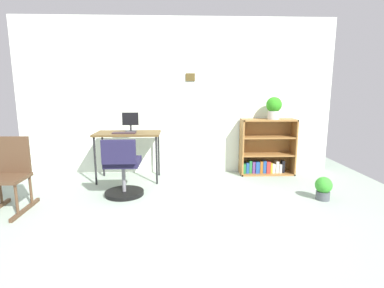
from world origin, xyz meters
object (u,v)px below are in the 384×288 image
at_px(desk, 128,137).
at_px(potted_plant_floor, 323,188).
at_px(monitor, 131,122).
at_px(bookshelf_low, 266,150).
at_px(potted_plant_on_shelf, 274,107).
at_px(office_chair, 123,171).
at_px(keyboard, 124,133).
at_px(rocking_chair, 9,173).

xyz_separation_m(desk, potted_plant_floor, (2.64, -0.97, -0.53)).
relative_size(monitor, bookshelf_low, 0.32).
distance_m(monitor, potted_plant_on_shelf, 2.30).
bearing_deg(office_chair, potted_plant_floor, -5.07).
relative_size(office_chair, bookshelf_low, 0.86).
relative_size(monitor, keyboard, 0.87).
bearing_deg(keyboard, desk, 71.20).
height_order(monitor, office_chair, monitor).
distance_m(keyboard, potted_plant_floor, 2.88).
height_order(office_chair, potted_plant_floor, office_chair).
relative_size(keyboard, potted_plant_floor, 1.14).
height_order(keyboard, potted_plant_floor, keyboard).
distance_m(monitor, keyboard, 0.25).
xyz_separation_m(monitor, office_chair, (0.01, -0.84, -0.56)).
xyz_separation_m(rocking_chair, potted_plant_on_shelf, (3.52, 1.33, 0.68)).
xyz_separation_m(desk, monitor, (0.03, 0.09, 0.22)).
distance_m(desk, rocking_chair, 1.65).
height_order(bookshelf_low, potted_plant_floor, bookshelf_low).
bearing_deg(potted_plant_floor, bookshelf_low, 107.76).
height_order(desk, rocking_chair, rocking_chair).
relative_size(bookshelf_low, potted_plant_floor, 3.06).
bearing_deg(potted_plant_on_shelf, keyboard, -172.41).
bearing_deg(potted_plant_floor, office_chair, 174.93).
relative_size(office_chair, potted_plant_floor, 2.64).
height_order(desk, potted_plant_floor, desk).
height_order(monitor, rocking_chair, monitor).
relative_size(keyboard, rocking_chair, 0.40).
bearing_deg(potted_plant_floor, desk, 159.83).
relative_size(keyboard, potted_plant_on_shelf, 0.95).
bearing_deg(monitor, desk, -109.74).
bearing_deg(potted_plant_on_shelf, rocking_chair, -159.36).
relative_size(monitor, potted_plant_floor, 0.99).
xyz_separation_m(desk, potted_plant_on_shelf, (2.32, 0.21, 0.44)).
bearing_deg(desk, potted_plant_floor, -20.17).
distance_m(rocking_chair, potted_plant_floor, 3.85).
bearing_deg(bookshelf_low, potted_plant_on_shelf, -36.01).
xyz_separation_m(keyboard, potted_plant_on_shelf, (2.36, 0.31, 0.36)).
xyz_separation_m(keyboard, office_chair, (0.08, -0.64, -0.42)).
height_order(potted_plant_on_shelf, potted_plant_floor, potted_plant_on_shelf).
distance_m(monitor, office_chair, 1.00).
bearing_deg(office_chair, rocking_chair, -163.34).
height_order(desk, bookshelf_low, bookshelf_low).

